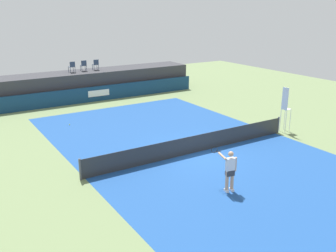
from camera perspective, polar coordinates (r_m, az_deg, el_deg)
name	(u,v)px	position (r m, az deg, el deg)	size (l,w,h in m)	color
ground_plane	(165,137)	(22.35, -0.47, -1.63)	(48.00, 48.00, 0.00)	#6B7F51
court_inner	(195,153)	(20.01, 4.03, -4.00)	(12.00, 22.00, 0.00)	#1C478C
sponsor_wall	(97,94)	(31.30, -10.61, 4.79)	(18.00, 0.22, 1.20)	navy
spectator_platform	(89,84)	(32.85, -11.84, 6.20)	(18.00, 2.80, 2.20)	#38383D
spectator_chair_far_left	(72,66)	(32.09, -14.23, 8.67)	(0.47, 0.47, 0.89)	#2D3D56
spectator_chair_left	(84,65)	(32.60, -12.56, 8.92)	(0.47, 0.47, 0.89)	#2D3D56
spectator_chair_center	(96,64)	(32.94, -10.81, 9.11)	(0.45, 0.45, 0.89)	#2D3D56
umpire_chair	(285,107)	(23.89, 17.22, 2.81)	(0.47, 0.47, 2.76)	white
tennis_net	(195,144)	(19.84, 4.06, -2.73)	(12.40, 0.02, 0.95)	#2D2D2D
net_post_near	(80,169)	(17.18, -13.06, -6.38)	(0.10, 0.10, 1.00)	#4C4C51
net_post_far	(278,125)	(23.84, 16.23, 0.15)	(0.10, 0.10, 1.00)	#4C4C51
tennis_player	(230,170)	(15.79, 9.23, -6.49)	(0.57, 1.22, 1.77)	white
tennis_ball	(70,125)	(25.34, -14.56, 0.22)	(0.07, 0.07, 0.07)	#D8EA33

